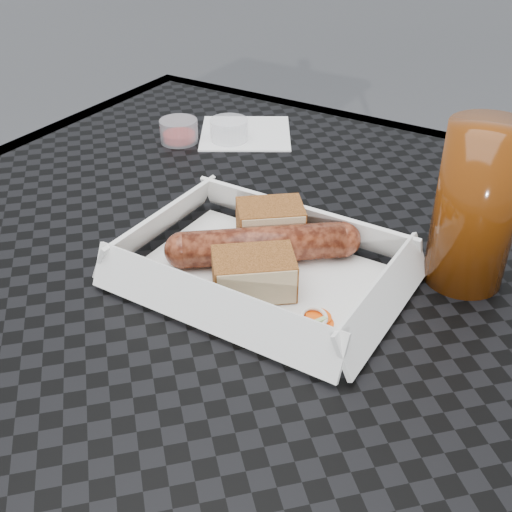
{
  "coord_description": "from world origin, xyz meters",
  "views": [
    {
      "loc": [
        0.3,
        -0.44,
        1.09
      ],
      "look_at": [
        0.05,
        -0.04,
        0.78
      ],
      "focal_mm": 45.0,
      "sensor_mm": 36.0,
      "label": 1
    }
  ],
  "objects_px": {
    "bratwurst": "(264,245)",
    "patio_table": "(237,309)",
    "food_tray": "(262,276)",
    "drink_glass": "(476,207)"
  },
  "relations": [
    {
      "from": "patio_table",
      "to": "drink_glass",
      "type": "relative_size",
      "value": 5.38
    },
    {
      "from": "bratwurst",
      "to": "patio_table",
      "type": "bearing_deg",
      "value": 166.2
    },
    {
      "from": "food_tray",
      "to": "bratwurst",
      "type": "relative_size",
      "value": 1.45
    },
    {
      "from": "bratwurst",
      "to": "drink_glass",
      "type": "height_order",
      "value": "drink_glass"
    },
    {
      "from": "food_tray",
      "to": "drink_glass",
      "type": "relative_size",
      "value": 1.48
    },
    {
      "from": "food_tray",
      "to": "drink_glass",
      "type": "bearing_deg",
      "value": 31.67
    },
    {
      "from": "bratwurst",
      "to": "drink_glass",
      "type": "bearing_deg",
      "value": 24.16
    },
    {
      "from": "bratwurst",
      "to": "drink_glass",
      "type": "distance_m",
      "value": 0.19
    },
    {
      "from": "food_tray",
      "to": "drink_glass",
      "type": "height_order",
      "value": "drink_glass"
    },
    {
      "from": "patio_table",
      "to": "bratwurst",
      "type": "height_order",
      "value": "bratwurst"
    }
  ]
}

